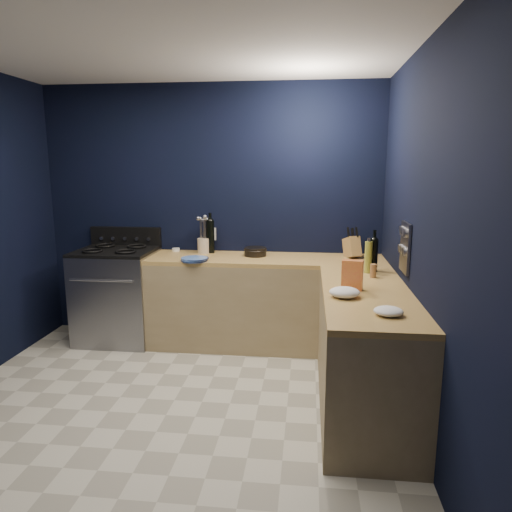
# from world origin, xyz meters

# --- Properties ---
(floor) EXTENTS (3.50, 3.50, 0.02)m
(floor) POSITION_xyz_m (0.00, 0.00, -0.01)
(floor) COLOR #B7B3A1
(floor) RESTS_ON ground
(ceiling) EXTENTS (3.50, 3.50, 0.02)m
(ceiling) POSITION_xyz_m (0.00, 0.00, 2.61)
(ceiling) COLOR silver
(ceiling) RESTS_ON ground
(wall_back) EXTENTS (3.50, 0.02, 2.60)m
(wall_back) POSITION_xyz_m (0.00, 1.76, 1.30)
(wall_back) COLOR black
(wall_back) RESTS_ON ground
(wall_right) EXTENTS (0.02, 3.50, 2.60)m
(wall_right) POSITION_xyz_m (1.76, 0.00, 1.30)
(wall_right) COLOR black
(wall_right) RESTS_ON ground
(cab_back) EXTENTS (2.30, 0.63, 0.86)m
(cab_back) POSITION_xyz_m (0.60, 1.44, 0.43)
(cab_back) COLOR #98835D
(cab_back) RESTS_ON floor
(top_back) EXTENTS (2.30, 0.63, 0.04)m
(top_back) POSITION_xyz_m (0.60, 1.44, 0.88)
(top_back) COLOR olive
(top_back) RESTS_ON cab_back
(cab_right) EXTENTS (0.63, 1.67, 0.86)m
(cab_right) POSITION_xyz_m (1.44, 0.29, 0.43)
(cab_right) COLOR #98835D
(cab_right) RESTS_ON floor
(top_right) EXTENTS (0.63, 1.67, 0.04)m
(top_right) POSITION_xyz_m (1.44, 0.29, 0.88)
(top_right) COLOR olive
(top_right) RESTS_ON cab_right
(gas_range) EXTENTS (0.76, 0.66, 0.92)m
(gas_range) POSITION_xyz_m (-0.93, 1.42, 0.46)
(gas_range) COLOR gray
(gas_range) RESTS_ON floor
(oven_door) EXTENTS (0.59, 0.02, 0.42)m
(oven_door) POSITION_xyz_m (-0.93, 1.10, 0.45)
(oven_door) COLOR black
(oven_door) RESTS_ON gas_range
(cooktop) EXTENTS (0.76, 0.66, 0.03)m
(cooktop) POSITION_xyz_m (-0.93, 1.42, 0.94)
(cooktop) COLOR black
(cooktop) RESTS_ON gas_range
(backguard) EXTENTS (0.76, 0.06, 0.20)m
(backguard) POSITION_xyz_m (-0.93, 1.72, 1.04)
(backguard) COLOR black
(backguard) RESTS_ON gas_range
(spice_panel) EXTENTS (0.02, 0.28, 0.38)m
(spice_panel) POSITION_xyz_m (1.74, 0.55, 1.18)
(spice_panel) COLOR gray
(spice_panel) RESTS_ON wall_right
(wall_outlet) EXTENTS (0.09, 0.02, 0.13)m
(wall_outlet) POSITION_xyz_m (0.00, 1.74, 1.08)
(wall_outlet) COLOR white
(wall_outlet) RESTS_ON wall_back
(plate_stack) EXTENTS (0.29, 0.29, 0.03)m
(plate_stack) POSITION_xyz_m (-0.06, 1.20, 0.92)
(plate_stack) COLOR #3359A5
(plate_stack) RESTS_ON top_back
(ramekin) EXTENTS (0.11, 0.11, 0.03)m
(ramekin) POSITION_xyz_m (-0.37, 1.68, 0.92)
(ramekin) COLOR white
(ramekin) RESTS_ON top_back
(utensil_crock) EXTENTS (0.14, 0.14, 0.15)m
(utensil_crock) POSITION_xyz_m (-0.06, 1.60, 0.98)
(utensil_crock) COLOR beige
(utensil_crock) RESTS_ON top_back
(wine_bottle_back) EXTENTS (0.10, 0.10, 0.33)m
(wine_bottle_back) POSITION_xyz_m (0.01, 1.62, 1.07)
(wine_bottle_back) COLOR black
(wine_bottle_back) RESTS_ON top_back
(lemon_basket) EXTENTS (0.26, 0.26, 0.08)m
(lemon_basket) POSITION_xyz_m (0.49, 1.51, 0.94)
(lemon_basket) COLOR black
(lemon_basket) RESTS_ON top_back
(knife_block) EXTENTS (0.19, 0.25, 0.24)m
(knife_block) POSITION_xyz_m (1.43, 1.54, 1.00)
(knife_block) COLOR olive
(knife_block) RESTS_ON top_back
(wine_bottle_right) EXTENTS (0.08, 0.08, 0.27)m
(wine_bottle_right) POSITION_xyz_m (1.56, 0.95, 1.04)
(wine_bottle_right) COLOR black
(wine_bottle_right) RESTS_ON top_right
(oil_bottle) EXTENTS (0.07, 0.07, 0.27)m
(oil_bottle) POSITION_xyz_m (1.51, 0.89, 1.03)
(oil_bottle) COLOR olive
(oil_bottle) RESTS_ON top_right
(spice_jar_near) EXTENTS (0.05, 0.05, 0.11)m
(spice_jar_near) POSITION_xyz_m (1.53, 0.72, 0.96)
(spice_jar_near) COLOR olive
(spice_jar_near) RESTS_ON top_right
(spice_jar_far) EXTENTS (0.06, 0.06, 0.10)m
(spice_jar_far) POSITION_xyz_m (1.34, 0.60, 0.95)
(spice_jar_far) COLOR olive
(spice_jar_far) RESTS_ON top_right
(crouton_bag) EXTENTS (0.16, 0.10, 0.22)m
(crouton_bag) POSITION_xyz_m (1.33, 0.32, 1.01)
(crouton_bag) COLOR red
(crouton_bag) RESTS_ON top_right
(towel_front) EXTENTS (0.26, 0.24, 0.07)m
(towel_front) POSITION_xyz_m (1.26, 0.11, 0.94)
(towel_front) COLOR white
(towel_front) RESTS_ON top_right
(towel_end) EXTENTS (0.21, 0.19, 0.05)m
(towel_end) POSITION_xyz_m (1.50, -0.25, 0.93)
(towel_end) COLOR white
(towel_end) RESTS_ON top_right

